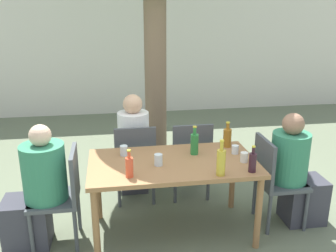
{
  "coord_description": "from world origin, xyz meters",
  "views": [
    {
      "loc": [
        -0.54,
        -3.16,
        2.14
      ],
      "look_at": [
        0.0,
        0.3,
        1.0
      ],
      "focal_mm": 40.0,
      "sensor_mm": 36.0,
      "label": 1
    }
  ],
  "objects_px": {
    "person_seated_0": "(36,193)",
    "drinking_glass_2": "(158,160)",
    "green_bottle_1": "(194,143)",
    "patio_chair_3": "(190,155)",
    "dining_table_front": "(173,169)",
    "patio_chair_0": "(63,191)",
    "person_seated_2": "(134,149)",
    "drinking_glass_1": "(235,150)",
    "amber_bottle_4": "(227,137)",
    "patio_chair_1": "(274,176)",
    "person_seated_1": "(296,175)",
    "oil_cruet_3": "(221,162)",
    "drinking_glass_0": "(124,151)",
    "drinking_glass_3": "(244,157)",
    "wine_bottle_2": "(253,162)",
    "soda_bottle_0": "(129,167)",
    "patio_chair_2": "(135,159)"
  },
  "relations": [
    {
      "from": "drinking_glass_2",
      "to": "green_bottle_1",
      "type": "bearing_deg",
      "value": 29.05
    },
    {
      "from": "patio_chair_1",
      "to": "drinking_glass_3",
      "type": "xyz_separation_m",
      "value": [
        -0.36,
        -0.11,
        0.28
      ]
    },
    {
      "from": "drinking_glass_0",
      "to": "drinking_glass_1",
      "type": "relative_size",
      "value": 1.18
    },
    {
      "from": "patio_chair_1",
      "to": "person_seated_1",
      "type": "bearing_deg",
      "value": -90.0
    },
    {
      "from": "person_seated_0",
      "to": "drinking_glass_2",
      "type": "height_order",
      "value": "person_seated_0"
    },
    {
      "from": "person_seated_2",
      "to": "green_bottle_1",
      "type": "relative_size",
      "value": 4.25
    },
    {
      "from": "person_seated_0",
      "to": "drinking_glass_3",
      "type": "distance_m",
      "value": 1.92
    },
    {
      "from": "drinking_glass_0",
      "to": "drinking_glass_3",
      "type": "xyz_separation_m",
      "value": [
        1.09,
        -0.33,
        -0.0
      ]
    },
    {
      "from": "patio_chair_3",
      "to": "person_seated_2",
      "type": "distance_m",
      "value": 0.67
    },
    {
      "from": "person_seated_2",
      "to": "amber_bottle_4",
      "type": "distance_m",
      "value": 1.14
    },
    {
      "from": "green_bottle_1",
      "to": "patio_chair_3",
      "type": "bearing_deg",
      "value": 81.57
    },
    {
      "from": "drinking_glass_3",
      "to": "dining_table_front",
      "type": "bearing_deg",
      "value": 170.29
    },
    {
      "from": "patio_chair_1",
      "to": "oil_cruet_3",
      "type": "height_order",
      "value": "oil_cruet_3"
    },
    {
      "from": "patio_chair_2",
      "to": "green_bottle_1",
      "type": "distance_m",
      "value": 0.82
    },
    {
      "from": "wine_bottle_2",
      "to": "drinking_glass_3",
      "type": "bearing_deg",
      "value": 88.67
    },
    {
      "from": "oil_cruet_3",
      "to": "person_seated_1",
      "type": "bearing_deg",
      "value": 21.24
    },
    {
      "from": "patio_chair_3",
      "to": "amber_bottle_4",
      "type": "height_order",
      "value": "amber_bottle_4"
    },
    {
      "from": "patio_chair_3",
      "to": "person_seated_2",
      "type": "xyz_separation_m",
      "value": [
        -0.62,
        0.23,
        0.02
      ]
    },
    {
      "from": "person_seated_0",
      "to": "person_seated_1",
      "type": "distance_m",
      "value": 2.49
    },
    {
      "from": "green_bottle_1",
      "to": "amber_bottle_4",
      "type": "relative_size",
      "value": 1.08
    },
    {
      "from": "person_seated_2",
      "to": "drinking_glass_3",
      "type": "distance_m",
      "value": 1.41
    },
    {
      "from": "person_seated_0",
      "to": "person_seated_2",
      "type": "bearing_deg",
      "value": 133.75
    },
    {
      "from": "wine_bottle_2",
      "to": "drinking_glass_1",
      "type": "relative_size",
      "value": 2.88
    },
    {
      "from": "patio_chair_0",
      "to": "amber_bottle_4",
      "type": "distance_m",
      "value": 1.68
    },
    {
      "from": "person_seated_2",
      "to": "oil_cruet_3",
      "type": "xyz_separation_m",
      "value": [
        0.66,
        -1.24,
        0.33
      ]
    },
    {
      "from": "patio_chair_2",
      "to": "person_seated_0",
      "type": "bearing_deg",
      "value": 35.24
    },
    {
      "from": "person_seated_2",
      "to": "drinking_glass_2",
      "type": "distance_m",
      "value": 1.01
    },
    {
      "from": "person_seated_0",
      "to": "patio_chair_1",
      "type": "bearing_deg",
      "value": 90.0
    },
    {
      "from": "patio_chair_0",
      "to": "amber_bottle_4",
      "type": "relative_size",
      "value": 3.47
    },
    {
      "from": "dining_table_front",
      "to": "patio_chair_0",
      "type": "distance_m",
      "value": 1.02
    },
    {
      "from": "drinking_glass_0",
      "to": "amber_bottle_4",
      "type": "bearing_deg",
      "value": 4.0
    },
    {
      "from": "person_seated_2",
      "to": "wine_bottle_2",
      "type": "height_order",
      "value": "person_seated_2"
    },
    {
      "from": "dining_table_front",
      "to": "drinking_glass_2",
      "type": "bearing_deg",
      "value": -155.65
    },
    {
      "from": "patio_chair_2",
      "to": "person_seated_1",
      "type": "xyz_separation_m",
      "value": [
        1.56,
        -0.66,
        0.0
      ]
    },
    {
      "from": "patio_chair_1",
      "to": "amber_bottle_4",
      "type": "relative_size",
      "value": 3.47
    },
    {
      "from": "person_seated_0",
      "to": "drinking_glass_3",
      "type": "height_order",
      "value": "person_seated_0"
    },
    {
      "from": "person_seated_1",
      "to": "drinking_glass_2",
      "type": "height_order",
      "value": "person_seated_1"
    },
    {
      "from": "patio_chair_0",
      "to": "person_seated_2",
      "type": "distance_m",
      "value": 1.14
    },
    {
      "from": "person_seated_0",
      "to": "soda_bottle_0",
      "type": "xyz_separation_m",
      "value": [
        0.83,
        -0.26,
        0.32
      ]
    },
    {
      "from": "drinking_glass_0",
      "to": "drinking_glass_3",
      "type": "height_order",
      "value": "drinking_glass_0"
    },
    {
      "from": "amber_bottle_4",
      "to": "drinking_glass_3",
      "type": "relative_size",
      "value": 2.85
    },
    {
      "from": "patio_chair_3",
      "to": "drinking_glass_1",
      "type": "height_order",
      "value": "patio_chair_3"
    },
    {
      "from": "amber_bottle_4",
      "to": "drinking_glass_1",
      "type": "height_order",
      "value": "amber_bottle_4"
    },
    {
      "from": "amber_bottle_4",
      "to": "drinking_glass_0",
      "type": "height_order",
      "value": "amber_bottle_4"
    },
    {
      "from": "person_seated_1",
      "to": "person_seated_2",
      "type": "bearing_deg",
      "value": 60.17
    },
    {
      "from": "patio_chair_2",
      "to": "patio_chair_3",
      "type": "distance_m",
      "value": 0.62
    },
    {
      "from": "drinking_glass_2",
      "to": "patio_chair_1",
      "type": "bearing_deg",
      "value": 3.26
    },
    {
      "from": "person_seated_0",
      "to": "drinking_glass_0",
      "type": "bearing_deg",
      "value": 105.27
    },
    {
      "from": "person_seated_1",
      "to": "drinking_glass_1",
      "type": "xyz_separation_m",
      "value": [
        -0.62,
        0.1,
        0.27
      ]
    },
    {
      "from": "patio_chair_0",
      "to": "amber_bottle_4",
      "type": "height_order",
      "value": "amber_bottle_4"
    }
  ]
}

